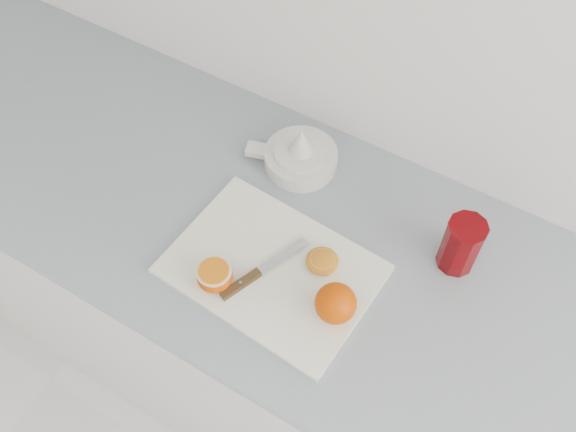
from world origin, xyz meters
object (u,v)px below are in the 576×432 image
(cutting_board, at_px, (272,269))
(citrus_juicer, at_px, (300,156))
(half_orange, at_px, (215,276))
(counter, at_px, (328,349))
(red_tumbler, at_px, (461,246))

(cutting_board, distance_m, citrus_juicer, 0.27)
(half_orange, bearing_deg, counter, 43.96)
(counter, xyz_separation_m, citrus_juicer, (-0.19, 0.17, 0.47))
(cutting_board, height_order, red_tumbler, red_tumbler)
(counter, height_order, cutting_board, cutting_board)
(counter, distance_m, red_tumbler, 0.55)
(counter, relative_size, citrus_juicer, 12.89)
(cutting_board, height_order, citrus_juicer, citrus_juicer)
(counter, bearing_deg, cutting_board, -138.20)
(half_orange, height_order, red_tumbler, red_tumbler)
(citrus_juicer, bearing_deg, cutting_board, -71.10)
(red_tumbler, bearing_deg, counter, -150.34)
(cutting_board, relative_size, citrus_juicer, 1.94)
(red_tumbler, bearing_deg, half_orange, -142.89)
(counter, distance_m, citrus_juicer, 0.54)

